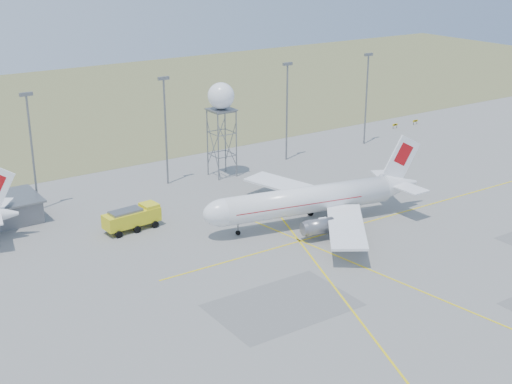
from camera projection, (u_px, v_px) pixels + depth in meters
ground at (481, 310)px, 89.76m from camera, size 400.00×400.00×0.00m
grass_strip at (78, 106)px, 199.05m from camera, size 400.00×120.00×0.03m
mast_a at (31, 142)px, 118.80m from camera, size 2.20×0.50×20.50m
mast_b at (165, 122)px, 131.96m from camera, size 2.20×0.50×20.50m
mast_c at (287, 103)px, 146.70m from camera, size 2.20×0.50×20.50m
mast_d at (367, 91)px, 158.29m from camera, size 2.20×0.50×20.50m
taxi_sign_near at (395, 125)px, 174.95m from camera, size 1.60×0.17×1.20m
taxi_sign_far at (415, 121)px, 178.63m from camera, size 1.60×0.17×1.20m
airliner_main at (311, 200)px, 115.68m from camera, size 38.86×37.23×13.28m
radar_tower at (222, 124)px, 137.04m from camera, size 5.11×5.11×18.51m
fire_truck at (133, 219)px, 114.06m from camera, size 9.48×4.33×3.70m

